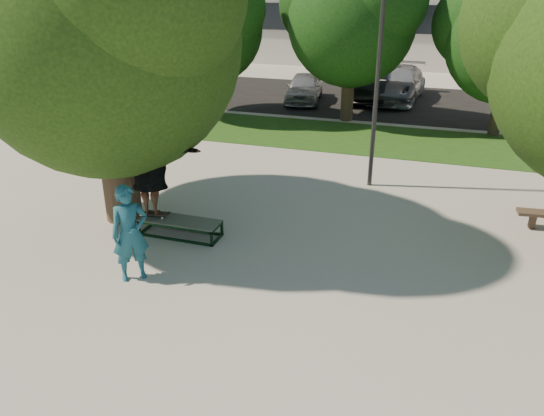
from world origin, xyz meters
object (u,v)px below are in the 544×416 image
(car_dark, at_px, (369,82))
(bystander, at_px, (130,233))
(car_silver_a, at_px, (304,88))
(tree_left, at_px, (100,21))
(grind_box, at_px, (180,228))
(car_grey, at_px, (391,83))
(lamppost, at_px, (378,68))
(car_silver_b, at_px, (398,84))

(car_dark, bearing_deg, bystander, -99.73)
(car_silver_a, bearing_deg, bystander, -95.17)
(tree_left, xyz_separation_m, grind_box, (1.79, -0.53, -4.23))
(car_dark, bearing_deg, car_silver_a, -154.77)
(grind_box, height_order, car_grey, car_grey)
(grind_box, distance_m, bystander, 2.03)
(tree_left, bearing_deg, car_grey, 73.82)
(tree_left, height_order, car_grey, tree_left)
(lamppost, height_order, car_silver_a, lamppost)
(car_silver_a, xyz_separation_m, car_silver_b, (4.00, 1.73, 0.11))
(tree_left, bearing_deg, lamppost, 36.42)
(tree_left, xyz_separation_m, lamppost, (5.29, 3.91, -1.27))
(lamppost, bearing_deg, car_dark, 99.01)
(car_silver_b, bearing_deg, car_grey, -176.37)
(car_dark, bearing_deg, lamppost, -85.18)
(car_dark, relative_size, car_silver_b, 0.95)
(tree_left, distance_m, car_grey, 16.45)
(tree_left, relative_size, car_dark, 1.45)
(tree_left, distance_m, bystander, 4.61)
(tree_left, distance_m, car_silver_b, 16.55)
(car_silver_a, distance_m, car_grey, 4.07)
(car_grey, bearing_deg, grind_box, -98.21)
(lamppost, height_order, bystander, lamppost)
(lamppost, bearing_deg, car_silver_a, 114.74)
(bystander, relative_size, car_grey, 0.34)
(bystander, relative_size, car_silver_a, 0.50)
(bystander, xyz_separation_m, car_silver_b, (3.00, 17.82, -0.18))
(car_grey, bearing_deg, car_silver_a, -153.45)
(lamppost, bearing_deg, bystander, -118.96)
(tree_left, height_order, car_dark, tree_left)
(lamppost, xyz_separation_m, car_dark, (-1.79, 11.30, -2.34))
(lamppost, bearing_deg, grind_box, -128.27)
(tree_left, height_order, lamppost, tree_left)
(lamppost, xyz_separation_m, grind_box, (-3.50, -4.44, -2.96))
(lamppost, relative_size, car_dark, 1.25)
(grind_box, height_order, car_silver_b, car_silver_b)
(lamppost, bearing_deg, car_grey, 94.09)
(tree_left, relative_size, grind_box, 3.95)
(lamppost, relative_size, car_silver_a, 1.63)
(tree_left, bearing_deg, bystander, -53.45)
(bystander, height_order, car_dark, bystander)
(car_silver_a, relative_size, car_grey, 0.69)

